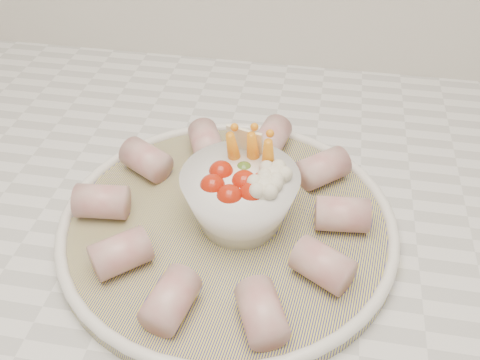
# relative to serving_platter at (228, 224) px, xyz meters

# --- Properties ---
(serving_platter) EXTENTS (0.38, 0.38, 0.02)m
(serving_platter) POSITION_rel_serving_platter_xyz_m (0.00, 0.00, 0.00)
(serving_platter) COLOR navy
(serving_platter) RESTS_ON kitchen_counter
(veggie_bowl) EXTENTS (0.12, 0.12, 0.09)m
(veggie_bowl) POSITION_rel_serving_platter_xyz_m (0.01, 0.00, 0.04)
(veggie_bowl) COLOR white
(veggie_bowl) RESTS_ON serving_platter
(cured_meat_rolls) EXTENTS (0.30, 0.30, 0.04)m
(cured_meat_rolls) POSITION_rel_serving_platter_xyz_m (-0.00, 0.00, 0.02)
(cured_meat_rolls) COLOR #A94D4E
(cured_meat_rolls) RESTS_ON serving_platter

